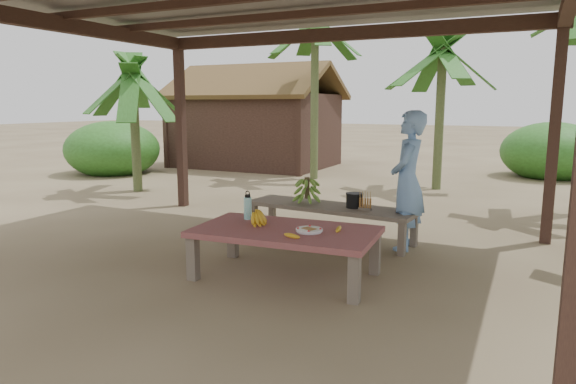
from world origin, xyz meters
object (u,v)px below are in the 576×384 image
at_px(ripe_banana_bunch, 254,217).
at_px(cooking_pot, 355,201).
at_px(bench, 330,210).
at_px(plate, 309,230).
at_px(woman, 408,181).
at_px(work_table, 285,235).
at_px(water_flask, 248,207).

xyz_separation_m(ripe_banana_bunch, cooking_pot, (0.59, 1.52, -0.04)).
xyz_separation_m(bench, cooking_pot, (0.32, -0.00, 0.14)).
bearing_deg(ripe_banana_bunch, plate, -4.43).
height_order(bench, ripe_banana_bunch, ripe_banana_bunch).
bearing_deg(plate, woman, 69.52).
relative_size(plate, woman, 0.16).
height_order(work_table, bench, work_table).
relative_size(cooking_pot, woman, 0.13).
bearing_deg(plate, work_table, 176.17).
bearing_deg(ripe_banana_bunch, woman, 51.12).
distance_m(ripe_banana_bunch, water_flask, 0.26).
height_order(work_table, plate, plate).
height_order(work_table, water_flask, water_flask).
bearing_deg(water_flask, plate, -16.17).
distance_m(ripe_banana_bunch, plate, 0.65).
relative_size(ripe_banana_bunch, cooking_pot, 1.25).
relative_size(bench, ripe_banana_bunch, 8.58).
relative_size(work_table, ripe_banana_bunch, 7.10).
xyz_separation_m(plate, cooking_pot, (-0.06, 1.57, 0.02)).
bearing_deg(plate, cooking_pot, 92.07).
distance_m(work_table, ripe_banana_bunch, 0.41).
distance_m(plate, cooking_pot, 1.57).
bearing_deg(woman, water_flask, -47.75).
bearing_deg(ripe_banana_bunch, bench, 80.12).
distance_m(bench, plate, 1.62).
height_order(ripe_banana_bunch, water_flask, water_flask).
height_order(plate, water_flask, water_flask).
bearing_deg(water_flask, work_table, -21.59).
xyz_separation_m(work_table, bench, (-0.11, 1.56, -0.04)).
distance_m(bench, ripe_banana_bunch, 1.56).
xyz_separation_m(work_table, woman, (0.86, 1.57, 0.39)).
bearing_deg(bench, woman, 5.86).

